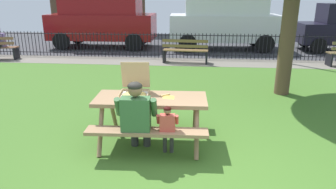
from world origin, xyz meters
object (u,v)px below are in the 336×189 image
pizza_slice_on_table (168,96)px  park_bench_center (185,51)px  adult_at_table (137,115)px  parked_car_far_left (102,18)px  child_at_table (168,126)px  pizza_box_open (135,89)px  picnic_table_foreground (151,107)px  parked_car_left (225,19)px

pizza_slice_on_table → park_bench_center: (0.03, 6.24, -0.36)m
adult_at_table → parked_car_far_left: parked_car_far_left is taller
child_at_table → park_bench_center: park_bench_center is taller
pizza_box_open → pizza_slice_on_table: size_ratio=2.06×
picnic_table_foreground → pizza_slice_on_table: size_ratio=6.65×
adult_at_table → parked_car_far_left: size_ratio=0.25×
parked_car_left → adult_at_table: bearing=-101.5°
adult_at_table → child_at_table: (0.46, -0.01, -0.15)m
adult_at_table → pizza_slice_on_table: bearing=54.0°
parked_car_far_left → parked_car_left: same height
pizza_box_open → child_at_table: 0.96m
pizza_slice_on_table → adult_at_table: (-0.41, -0.56, -0.12)m
park_bench_center → parked_car_far_left: parked_car_far_left is taller
child_at_table → parked_car_left: parked_car_left is taller
adult_at_table → parked_car_far_left: 10.51m
child_at_table → park_bench_center: (-0.02, 6.81, -0.09)m
park_bench_center → parked_car_left: size_ratio=0.34×
adult_at_table → child_at_table: size_ratio=1.42×
adult_at_table → parked_car_left: bearing=78.5°
pizza_slice_on_table → parked_car_far_left: bearing=112.4°
pizza_box_open → adult_at_table: (0.15, -0.63, -0.21)m
picnic_table_foreground → pizza_slice_on_table: bearing=10.8°
parked_car_far_left → parked_car_left: size_ratio=0.98×
child_at_table → parked_car_far_left: bearing=111.5°
pizza_slice_on_table → parked_car_far_left: size_ratio=0.06×
picnic_table_foreground → child_at_table: 0.62m
pizza_box_open → child_at_table: (0.61, -0.64, -0.36)m
adult_at_table → child_at_table: adult_at_table is taller
adult_at_table → child_at_table: bearing=-1.5°
picnic_table_foreground → pizza_box_open: size_ratio=3.23×
picnic_table_foreground → park_bench_center: 6.30m
parked_car_left → pizza_slice_on_table: bearing=-99.7°
picnic_table_foreground → park_bench_center: size_ratio=1.14×
child_at_table → adult_at_table: bearing=178.5°
parked_car_left → parked_car_far_left: bearing=-180.0°
pizza_slice_on_table → park_bench_center: size_ratio=0.17×
adult_at_table → park_bench_center: size_ratio=0.73×
child_at_table → pizza_slice_on_table: bearing=95.3°
picnic_table_foreground → child_at_table: child_at_table is taller
parked_car_far_left → parked_car_left: (5.46, 0.00, 0.00)m
picnic_table_foreground → child_at_table: size_ratio=2.22×
picnic_table_foreground → pizza_box_open: (-0.29, 0.12, 0.27)m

